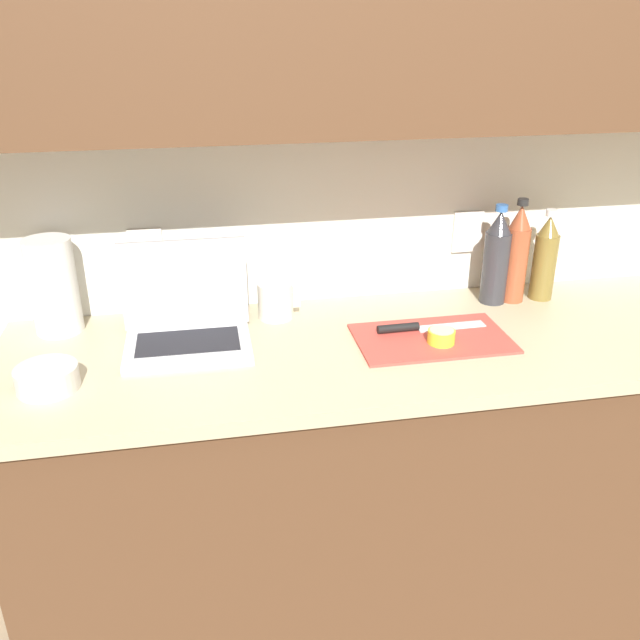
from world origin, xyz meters
TOP-DOWN VIEW (x-y plane):
  - ground_plane at (0.00, 0.00)m, footprint 12.00×12.00m
  - wall_back at (-0.00, 0.23)m, footprint 5.20×0.38m
  - counter_unit at (0.02, 0.00)m, footprint 2.20×0.61m
  - laptop at (-0.62, 0.09)m, footprint 0.32×0.24m
  - cutting_board at (-0.01, -0.02)m, footprint 0.39×0.24m
  - knife at (-0.05, 0.03)m, footprint 0.29×0.04m
  - lemon_half_cut at (0.00, -0.05)m, footprint 0.07×0.07m
  - bottle_green_soda at (0.39, 0.19)m, footprint 0.07×0.07m
  - bottle_oil_tall at (0.30, 0.19)m, footprint 0.07×0.07m
  - bottle_water_clear at (0.24, 0.19)m, footprint 0.07×0.07m
  - measuring_cup at (-0.38, 0.20)m, footprint 0.12×0.10m
  - bowl_white at (-0.93, -0.09)m, footprint 0.14×0.14m
  - paper_towel_roll at (-0.95, 0.22)m, footprint 0.12×0.12m

SIDE VIEW (x-z plane):
  - ground_plane at x=0.00m, z-range 0.00..0.00m
  - counter_unit at x=0.02m, z-range 0.01..0.92m
  - cutting_board at x=-0.01m, z-range 0.92..0.92m
  - knife at x=-0.05m, z-range 0.92..0.94m
  - lemon_half_cut at x=0.00m, z-range 0.92..0.96m
  - bowl_white at x=-0.93m, z-range 0.92..0.97m
  - measuring_cup at x=-0.38m, z-range 0.92..1.01m
  - laptop at x=-0.62m, z-range 0.85..1.10m
  - bottle_green_soda at x=0.39m, z-range 0.90..1.17m
  - paper_towel_roll at x=-0.95m, z-range 0.92..1.17m
  - bottle_water_clear at x=0.24m, z-range 0.90..1.19m
  - bottle_oil_tall at x=0.30m, z-range 0.90..1.20m
  - wall_back at x=0.00m, z-range 0.26..2.86m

